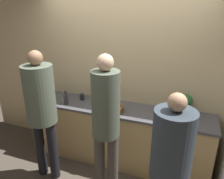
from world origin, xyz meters
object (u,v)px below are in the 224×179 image
object	(u,v)px
bottle_dark	(66,99)
fruit_bowl	(113,108)
potted_plant	(186,103)
person_center	(106,120)
utensil_crock	(97,96)
cup_black	(82,97)
person_left	(41,105)
person_right	(171,158)

from	to	relation	value
bottle_dark	fruit_bowl	bearing A→B (deg)	1.17
bottle_dark	potted_plant	distance (m)	1.73
person_center	utensil_crock	size ratio (longest dim) A/B	6.34
bottle_dark	cup_black	bearing A→B (deg)	56.63
person_left	potted_plant	bearing A→B (deg)	26.59
person_center	potted_plant	bearing A→B (deg)	46.98
person_left	person_right	bearing A→B (deg)	-11.40
person_right	utensil_crock	xyz separation A→B (m)	(-1.26, 1.17, -0.01)
fruit_bowl	bottle_dark	xyz separation A→B (m)	(-0.75, -0.02, 0.03)
fruit_bowl	potted_plant	world-z (taller)	potted_plant
potted_plant	bottle_dark	bearing A→B (deg)	-168.40
person_center	person_right	size ratio (longest dim) A/B	1.13
person_left	cup_black	bearing A→B (deg)	75.85
person_left	potted_plant	size ratio (longest dim) A/B	7.04
person_left	bottle_dark	bearing A→B (deg)	85.74
utensil_crock	person_left	bearing A→B (deg)	-115.99
person_center	bottle_dark	distance (m)	1.03
person_left	bottle_dark	xyz separation A→B (m)	(0.04, 0.52, -0.12)
person_left	person_center	xyz separation A→B (m)	(0.90, -0.02, -0.02)
person_left	fruit_bowl	size ratio (longest dim) A/B	5.97
person_center	person_right	bearing A→B (deg)	-22.29
person_right	cup_black	bearing A→B (deg)	143.81
bottle_dark	person_center	bearing A→B (deg)	-32.11
utensil_crock	bottle_dark	world-z (taller)	utensil_crock
bottle_dark	utensil_crock	bearing A→B (deg)	40.53
fruit_bowl	utensil_crock	distance (m)	0.48
person_left	cup_black	world-z (taller)	person_left
person_center	potted_plant	xyz separation A→B (m)	(0.83, 0.89, -0.04)
person_left	cup_black	size ratio (longest dim) A/B	18.07
person_left	person_center	bearing A→B (deg)	-1.41
potted_plant	fruit_bowl	bearing A→B (deg)	-160.67
fruit_bowl	cup_black	world-z (taller)	fruit_bowl
bottle_dark	potted_plant	bearing A→B (deg)	11.60
person_right	cup_black	xyz separation A→B (m)	(-1.48, 1.09, -0.03)
person_center	person_left	bearing A→B (deg)	178.59
utensil_crock	bottle_dark	bearing A→B (deg)	-139.47
person_left	person_center	distance (m)	0.90
cup_black	potted_plant	size ratio (longest dim) A/B	0.39
utensil_crock	cup_black	xyz separation A→B (m)	(-0.22, -0.09, -0.02)
fruit_bowl	potted_plant	xyz separation A→B (m)	(0.95, 0.33, 0.09)
potted_plant	person_right	bearing A→B (deg)	-93.03
utensil_crock	potted_plant	distance (m)	1.33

